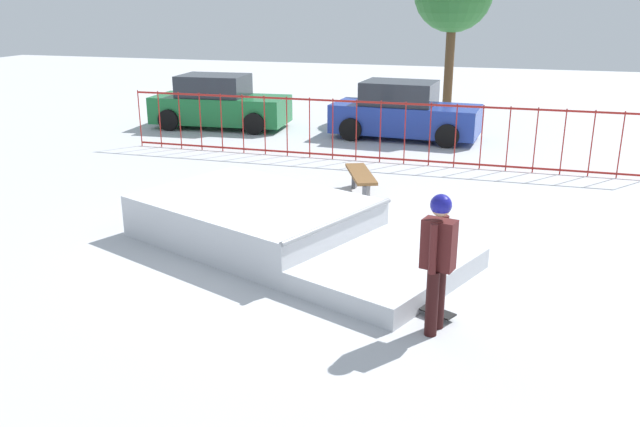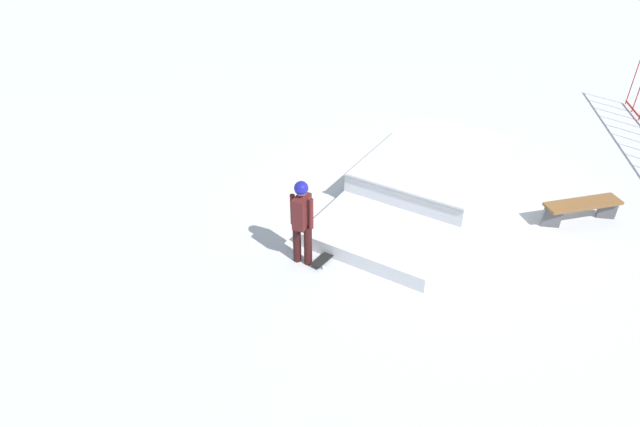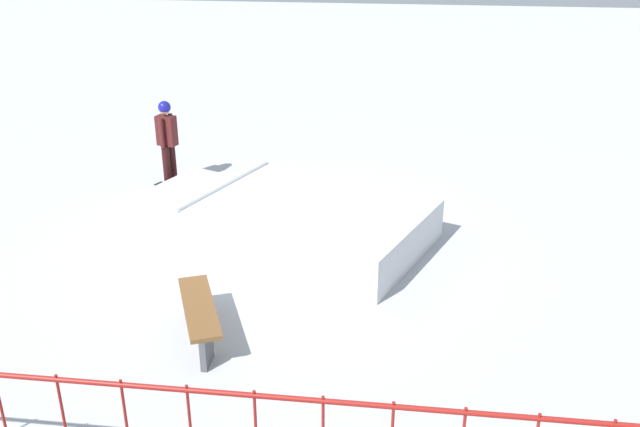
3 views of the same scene
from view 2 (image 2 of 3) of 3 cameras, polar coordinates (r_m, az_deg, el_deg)
ground_plane at (r=12.06m, az=11.04°, el=1.79°), size 60.00×60.00×0.00m
skate_ramp at (r=12.06m, az=11.10°, el=3.55°), size 5.98×4.47×0.74m
skater at (r=9.39m, az=-1.95°, el=-0.37°), size 0.42×0.43×1.73m
skateboard at (r=10.01m, az=0.81°, el=-4.49°), size 0.80×0.54×0.09m
park_bench at (r=12.05m, az=26.15°, el=0.59°), size 0.99×1.63×0.48m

